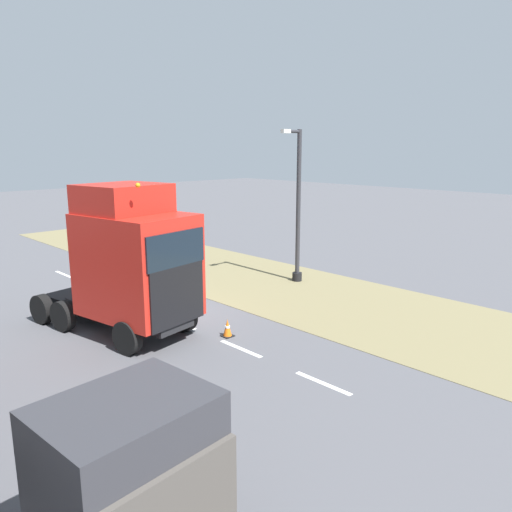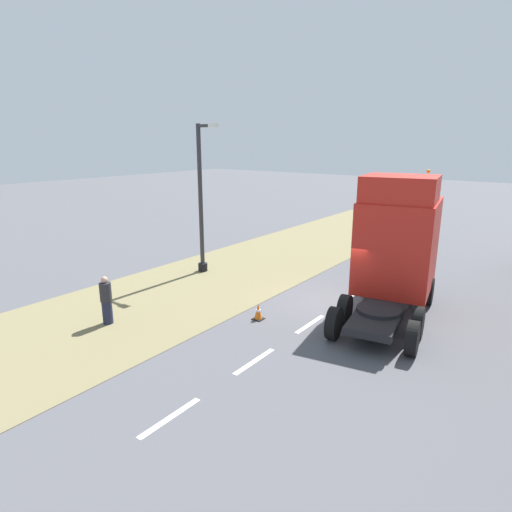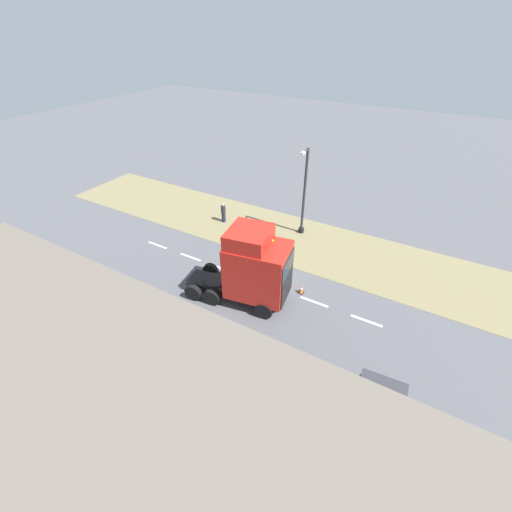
# 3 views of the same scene
# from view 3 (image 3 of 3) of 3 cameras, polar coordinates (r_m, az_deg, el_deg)

# --- Properties ---
(ground_plane) EXTENTS (120.00, 120.00, 0.00)m
(ground_plane) POSITION_cam_3_polar(r_m,az_deg,el_deg) (22.63, 0.01, -4.15)
(ground_plane) COLOR #515156
(ground_plane) RESTS_ON ground
(grass_verge) EXTENTS (7.00, 44.00, 0.01)m
(grass_verge) POSITION_cam_3_polar(r_m,az_deg,el_deg) (27.04, 6.38, 2.81)
(grass_verge) COLOR olive
(grass_verge) RESTS_ON ground
(lane_markings) EXTENTS (0.16, 17.80, 0.00)m
(lane_markings) POSITION_cam_3_polar(r_m,az_deg,el_deg) (22.91, -1.51, -3.60)
(lane_markings) COLOR white
(lane_markings) RESTS_ON ground
(boundary_wall) EXTENTS (0.25, 24.00, 1.48)m
(boundary_wall) POSITION_cam_3_polar(r_m,az_deg,el_deg) (17.25, -15.92, -18.48)
(boundary_wall) COLOR #232328
(boundary_wall) RESTS_ON ground
(lorry_cab) EXTENTS (3.60, 6.55, 5.08)m
(lorry_cab) POSITION_cam_3_polar(r_m,az_deg,el_deg) (19.62, -0.34, -2.01)
(lorry_cab) COLOR black
(lorry_cab) RESTS_ON ground
(flatbed_truck) EXTENTS (2.66, 5.19, 2.72)m
(flatbed_truck) POSITION_cam_3_polar(r_m,az_deg,el_deg) (15.42, 20.68, -24.70)
(flatbed_truck) COLOR #333338
(flatbed_truck) RESTS_ON ground
(parked_car) EXTENTS (2.42, 4.84, 1.96)m
(parked_car) POSITION_cam_3_polar(r_m,az_deg,el_deg) (19.08, -29.10, -15.03)
(parked_car) COLOR silver
(parked_car) RESTS_ON ground
(lamp_post) EXTENTS (1.34, 0.44, 6.83)m
(lamp_post) POSITION_cam_3_polar(r_m,az_deg,el_deg) (26.57, 7.95, 9.52)
(lamp_post) COLOR black
(lamp_post) RESTS_ON ground
(pedestrian) EXTENTS (0.39, 0.39, 1.69)m
(pedestrian) POSITION_cam_3_polar(r_m,az_deg,el_deg) (29.08, -5.45, 7.17)
(pedestrian) COLOR #1E233D
(pedestrian) RESTS_ON ground
(traffic_cone_lead) EXTENTS (0.36, 0.36, 0.58)m
(traffic_cone_lead) POSITION_cam_3_polar(r_m,az_deg,el_deg) (21.72, 7.52, -5.50)
(traffic_cone_lead) COLOR black
(traffic_cone_lead) RESTS_ON ground
(traffic_cone_trailing) EXTENTS (0.36, 0.36, 0.58)m
(traffic_cone_trailing) POSITION_cam_3_polar(r_m,az_deg,el_deg) (24.91, -4.12, 0.65)
(traffic_cone_trailing) COLOR black
(traffic_cone_trailing) RESTS_ON ground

